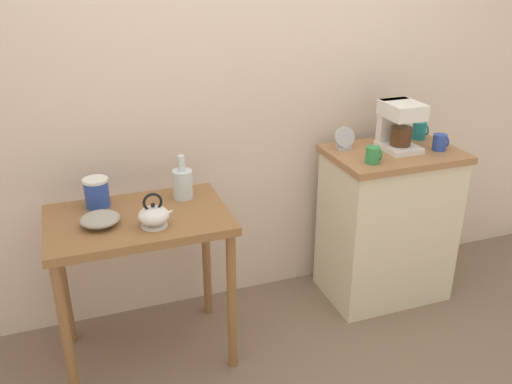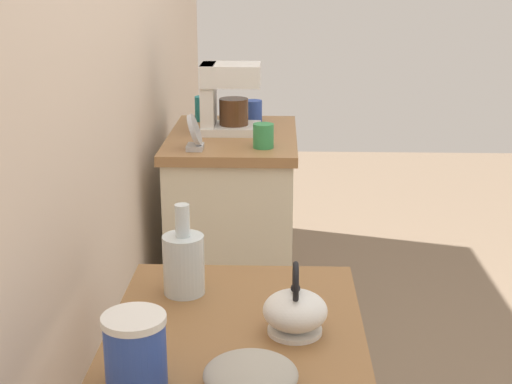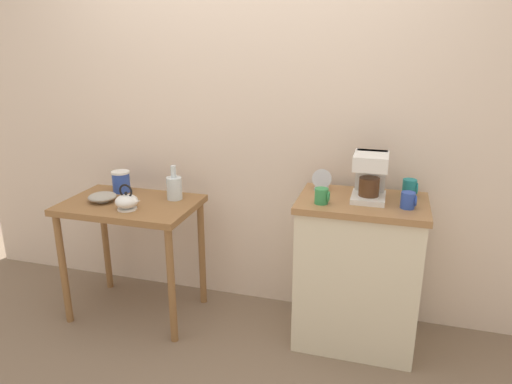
{
  "view_description": "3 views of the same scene",
  "coord_description": "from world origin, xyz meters",
  "px_view_note": "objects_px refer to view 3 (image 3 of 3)",
  "views": [
    {
      "loc": [
        -0.9,
        -2.28,
        1.86
      ],
      "look_at": [
        -0.1,
        -0.05,
        0.82
      ],
      "focal_mm": 38.3,
      "sensor_mm": 36.0,
      "label": 1
    },
    {
      "loc": [
        -1.98,
        -0.1,
        1.51
      ],
      "look_at": [
        0.05,
        -0.03,
        0.87
      ],
      "focal_mm": 51.85,
      "sensor_mm": 36.0,
      "label": 2
    },
    {
      "loc": [
        0.86,
        -2.42,
        1.72
      ],
      "look_at": [
        0.16,
        -0.02,
        0.91
      ],
      "focal_mm": 32.91,
      "sensor_mm": 36.0,
      "label": 3
    }
  ],
  "objects_px": {
    "mug_dark_teal": "(410,188)",
    "table_clock": "(322,181)",
    "coffee_maker": "(370,174)",
    "glass_carafe_vase": "(174,187)",
    "teakettle": "(127,201)",
    "bowl_stoneware": "(102,197)",
    "canister_enamel": "(121,182)",
    "mug_tall_green": "(322,196)",
    "mug_blue": "(408,200)"
  },
  "relations": [
    {
      "from": "canister_enamel",
      "to": "coffee_maker",
      "type": "xyz_separation_m",
      "value": [
        1.58,
        -0.05,
        0.19
      ]
    },
    {
      "from": "teakettle",
      "to": "table_clock",
      "type": "distance_m",
      "value": 1.15
    },
    {
      "from": "teakettle",
      "to": "mug_blue",
      "type": "height_order",
      "value": "mug_blue"
    },
    {
      "from": "coffee_maker",
      "to": "mug_blue",
      "type": "bearing_deg",
      "value": -25.22
    },
    {
      "from": "table_clock",
      "to": "mug_dark_teal",
      "type": "bearing_deg",
      "value": 2.01
    },
    {
      "from": "canister_enamel",
      "to": "coffee_maker",
      "type": "bearing_deg",
      "value": -1.71
    },
    {
      "from": "mug_dark_teal",
      "to": "table_clock",
      "type": "bearing_deg",
      "value": -177.99
    },
    {
      "from": "mug_tall_green",
      "to": "table_clock",
      "type": "distance_m",
      "value": 0.24
    },
    {
      "from": "bowl_stoneware",
      "to": "canister_enamel",
      "type": "distance_m",
      "value": 0.21
    },
    {
      "from": "bowl_stoneware",
      "to": "mug_dark_teal",
      "type": "distance_m",
      "value": 1.83
    },
    {
      "from": "bowl_stoneware",
      "to": "coffee_maker",
      "type": "xyz_separation_m",
      "value": [
        1.59,
        0.16,
        0.23
      ]
    },
    {
      "from": "mug_dark_teal",
      "to": "coffee_maker",
      "type": "bearing_deg",
      "value": -154.65
    },
    {
      "from": "glass_carafe_vase",
      "to": "coffee_maker",
      "type": "relative_size",
      "value": 0.83
    },
    {
      "from": "teakettle",
      "to": "mug_blue",
      "type": "bearing_deg",
      "value": 5.31
    },
    {
      "from": "mug_blue",
      "to": "bowl_stoneware",
      "type": "bearing_deg",
      "value": -177.99
    },
    {
      "from": "teakettle",
      "to": "mug_dark_teal",
      "type": "distance_m",
      "value": 1.62
    },
    {
      "from": "glass_carafe_vase",
      "to": "teakettle",
      "type": "bearing_deg",
      "value": -125.96
    },
    {
      "from": "canister_enamel",
      "to": "table_clock",
      "type": "height_order",
      "value": "table_clock"
    },
    {
      "from": "glass_carafe_vase",
      "to": "mug_dark_teal",
      "type": "height_order",
      "value": "same"
    },
    {
      "from": "canister_enamel",
      "to": "table_clock",
      "type": "relative_size",
      "value": 1.12
    },
    {
      "from": "teakettle",
      "to": "coffee_maker",
      "type": "xyz_separation_m",
      "value": [
        1.36,
        0.24,
        0.21
      ]
    },
    {
      "from": "coffee_maker",
      "to": "teakettle",
      "type": "bearing_deg",
      "value": -169.91
    },
    {
      "from": "teakettle",
      "to": "canister_enamel",
      "type": "xyz_separation_m",
      "value": [
        -0.21,
        0.29,
        0.02
      ]
    },
    {
      "from": "mug_dark_teal",
      "to": "table_clock",
      "type": "height_order",
      "value": "table_clock"
    },
    {
      "from": "teakettle",
      "to": "mug_tall_green",
      "type": "height_order",
      "value": "mug_tall_green"
    },
    {
      "from": "glass_carafe_vase",
      "to": "table_clock",
      "type": "bearing_deg",
      "value": 4.7
    },
    {
      "from": "mug_blue",
      "to": "table_clock",
      "type": "height_order",
      "value": "table_clock"
    },
    {
      "from": "mug_blue",
      "to": "mug_tall_green",
      "type": "bearing_deg",
      "value": -173.2
    },
    {
      "from": "mug_blue",
      "to": "table_clock",
      "type": "relative_size",
      "value": 0.69
    },
    {
      "from": "teakettle",
      "to": "glass_carafe_vase",
      "type": "bearing_deg",
      "value": 54.04
    },
    {
      "from": "mug_dark_teal",
      "to": "mug_tall_green",
      "type": "bearing_deg",
      "value": -150.88
    },
    {
      "from": "mug_dark_teal",
      "to": "canister_enamel",
      "type": "bearing_deg",
      "value": -178.23
    },
    {
      "from": "canister_enamel",
      "to": "coffee_maker",
      "type": "height_order",
      "value": "coffee_maker"
    },
    {
      "from": "teakettle",
      "to": "mug_tall_green",
      "type": "bearing_deg",
      "value": 4.72
    },
    {
      "from": "teakettle",
      "to": "mug_blue",
      "type": "distance_m",
      "value": 1.58
    },
    {
      "from": "mug_dark_teal",
      "to": "table_clock",
      "type": "distance_m",
      "value": 0.49
    },
    {
      "from": "coffee_maker",
      "to": "mug_tall_green",
      "type": "xyz_separation_m",
      "value": [
        -0.24,
        -0.15,
        -0.1
      ]
    },
    {
      "from": "mug_dark_teal",
      "to": "mug_blue",
      "type": "distance_m",
      "value": 0.2
    },
    {
      "from": "glass_carafe_vase",
      "to": "mug_dark_teal",
      "type": "xyz_separation_m",
      "value": [
        1.4,
        0.09,
        0.09
      ]
    },
    {
      "from": "coffee_maker",
      "to": "mug_dark_teal",
      "type": "xyz_separation_m",
      "value": [
        0.22,
        0.1,
        -0.09
      ]
    },
    {
      "from": "mug_tall_green",
      "to": "canister_enamel",
      "type": "bearing_deg",
      "value": 171.66
    },
    {
      "from": "coffee_maker",
      "to": "mug_tall_green",
      "type": "height_order",
      "value": "coffee_maker"
    },
    {
      "from": "canister_enamel",
      "to": "table_clock",
      "type": "bearing_deg",
      "value": 1.68
    },
    {
      "from": "canister_enamel",
      "to": "coffee_maker",
      "type": "relative_size",
      "value": 0.54
    },
    {
      "from": "mug_dark_teal",
      "to": "mug_blue",
      "type": "relative_size",
      "value": 1.15
    },
    {
      "from": "bowl_stoneware",
      "to": "table_clock",
      "type": "xyz_separation_m",
      "value": [
        1.31,
        0.25,
        0.14
      ]
    },
    {
      "from": "bowl_stoneware",
      "to": "mug_blue",
      "type": "xyz_separation_m",
      "value": [
        1.79,
        0.06,
        0.13
      ]
    },
    {
      "from": "bowl_stoneware",
      "to": "mug_dark_teal",
      "type": "xyz_separation_m",
      "value": [
        1.8,
        0.26,
        0.14
      ]
    },
    {
      "from": "coffee_maker",
      "to": "table_clock",
      "type": "xyz_separation_m",
      "value": [
        -0.27,
        0.09,
        -0.09
      ]
    },
    {
      "from": "mug_tall_green",
      "to": "mug_blue",
      "type": "relative_size",
      "value": 0.98
    }
  ]
}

